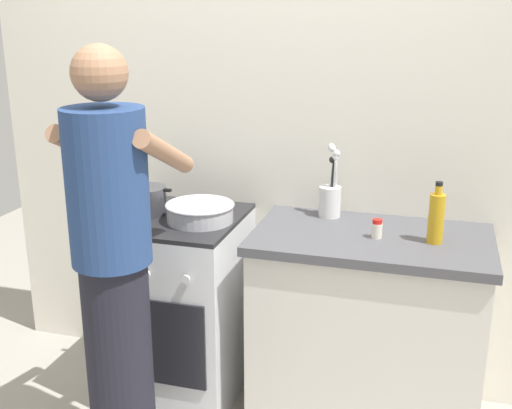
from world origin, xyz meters
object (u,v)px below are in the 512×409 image
spice_bottle (377,229)px  person (114,271)px  utensil_crock (330,195)px  mixing_bowl (200,211)px  oil_bottle (436,217)px  stove_range (178,306)px  pot (146,200)px

spice_bottle → person: person is taller
utensil_crock → person: 1.04m
mixing_bowl → utensil_crock: 0.60m
utensil_crock → mixing_bowl: bearing=-156.6°
oil_bottle → stove_range: bearing=179.1°
utensil_crock → stove_range: bearing=-163.3°
spice_bottle → person: size_ratio=0.05×
stove_range → oil_bottle: (1.15, -0.02, 0.56)m
mixing_bowl → pot: bearing=173.3°
oil_bottle → utensil_crock: bearing=154.4°
stove_range → person: size_ratio=0.53×
stove_range → utensil_crock: 0.90m
utensil_crock → person: bearing=-131.8°
spice_bottle → pot: bearing=178.4°
oil_bottle → pot: bearing=179.1°
pot → utensil_crock: utensil_crock is taller
pot → mixing_bowl: bearing=-6.7°
stove_range → mixing_bowl: mixing_bowl is taller
mixing_bowl → utensil_crock: utensil_crock is taller
person → spice_bottle: bearing=30.1°
stove_range → spice_bottle: size_ratio=11.12×
mixing_bowl → stove_range: bearing=167.7°
mixing_bowl → oil_bottle: (1.01, 0.01, 0.06)m
oil_bottle → mixing_bowl: bearing=-179.3°
stove_range → person: person is taller
spice_bottle → mixing_bowl: bearing=-179.8°
pot → oil_bottle: bearing=-0.9°
stove_range → pot: size_ratio=3.50×
pot → oil_bottle: oil_bottle is taller
pot → person: size_ratio=0.15×
stove_range → mixing_bowl: (0.14, -0.03, 0.50)m
pot → person: bearing=-76.6°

